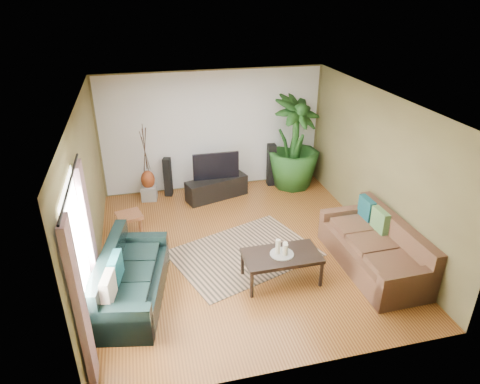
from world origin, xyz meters
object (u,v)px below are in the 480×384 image
object	(u,v)px
sofa_right	(373,245)
tv_stand	(217,188)
coffee_table	(281,267)
sofa_left	(133,276)
speaker_right	(271,165)
television	(216,166)
potted_plant	(294,143)
vase	(148,180)
speaker_left	(168,177)
side_table	(130,225)
pedestal	(149,192)

from	to	relation	value
sofa_right	tv_stand	xyz separation A→B (m)	(-2.05, 3.16, -0.20)
sofa_right	coffee_table	size ratio (longest dim) A/B	1.78
sofa_left	speaker_right	world-z (taller)	speaker_right
sofa_right	television	distance (m)	3.80
potted_plant	vase	world-z (taller)	potted_plant
speaker_left	potted_plant	world-z (taller)	potted_plant
speaker_right	coffee_table	bearing A→B (deg)	-101.81
coffee_table	side_table	world-z (taller)	coffee_table
coffee_table	vase	world-z (taller)	vase
tv_stand	speaker_left	distance (m)	1.12
sofa_left	speaker_left	size ratio (longest dim) A/B	2.17
pedestal	vase	size ratio (longest dim) A/B	0.78
speaker_right	sofa_left	bearing A→B (deg)	-130.23
potted_plant	sofa_right	bearing A→B (deg)	-86.57
tv_stand	side_table	world-z (taller)	side_table
speaker_left	side_table	world-z (taller)	speaker_left
vase	side_table	bearing A→B (deg)	-105.81
sofa_right	vase	world-z (taller)	sofa_right
tv_stand	vase	size ratio (longest dim) A/B	3.30
vase	television	bearing A→B (deg)	-9.90
sofa_right	vase	size ratio (longest dim) A/B	5.18
sofa_right	pedestal	xyz separation A→B (m)	(-3.52, 3.43, -0.26)
speaker_right	pedestal	distance (m)	2.87
sofa_right	speaker_left	bearing A→B (deg)	-140.04
sofa_right	side_table	size ratio (longest dim) A/B	4.62
coffee_table	speaker_left	size ratio (longest dim) A/B	1.36
tv_stand	television	size ratio (longest dim) A/B	1.36
sofa_right	speaker_right	distance (m)	3.60
sofa_left	pedestal	world-z (taller)	sofa_left
sofa_left	speaker_left	xyz separation A→B (m)	(0.83, 3.44, 0.02)
coffee_table	side_table	xyz separation A→B (m)	(-2.33, 1.95, -0.01)
coffee_table	speaker_right	bearing A→B (deg)	75.06
speaker_left	pedestal	world-z (taller)	speaker_left
sofa_left	television	xyz separation A→B (m)	(1.86, 3.08, 0.33)
speaker_left	potted_plant	xyz separation A→B (m)	(2.88, -0.17, 0.62)
speaker_right	side_table	xyz separation A→B (m)	(-3.27, -1.57, -0.27)
coffee_table	television	distance (m)	3.24
television	side_table	distance (m)	2.30
television	potted_plant	bearing A→B (deg)	5.92
tv_stand	speaker_left	xyz separation A→B (m)	(-1.03, 0.38, 0.22)
speaker_right	side_table	world-z (taller)	speaker_right
sofa_right	potted_plant	xyz separation A→B (m)	(-0.20, 3.37, 0.64)
sofa_left	vase	bearing A→B (deg)	4.97
speaker_right	television	bearing A→B (deg)	-162.39
tv_stand	side_table	xyz separation A→B (m)	(-1.89, -1.20, 0.00)
vase	side_table	distance (m)	1.55
potted_plant	speaker_right	bearing A→B (deg)	160.26
potted_plant	side_table	distance (m)	4.08
television	side_table	size ratio (longest dim) A/B	2.16
potted_plant	pedestal	bearing A→B (deg)	178.88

